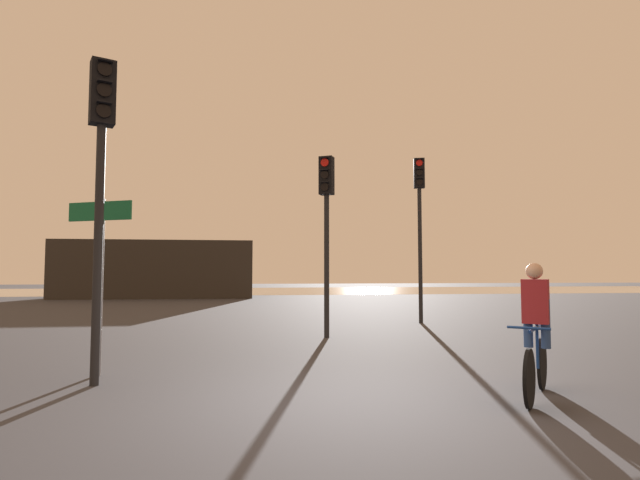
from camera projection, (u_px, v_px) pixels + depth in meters
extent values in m
plane|color=#333338|center=(336.00, 407.00, 5.59)|extent=(120.00, 120.00, 0.00)
cube|color=#9E937F|center=(263.00, 291.00, 40.52)|extent=(80.00, 16.00, 0.01)
cube|color=#2D2823|center=(158.00, 269.00, 29.86)|extent=(11.23, 4.00, 3.34)
cylinder|color=black|center=(98.00, 253.00, 6.75)|extent=(0.12, 0.12, 3.53)
cube|color=black|center=(103.00, 93.00, 6.89)|extent=(0.39, 0.35, 0.90)
cylinder|color=black|center=(105.00, 69.00, 6.80)|extent=(0.19, 0.11, 0.19)
cube|color=black|center=(105.00, 61.00, 6.79)|extent=(0.22, 0.19, 0.02)
cylinder|color=black|center=(104.00, 90.00, 6.78)|extent=(0.19, 0.11, 0.19)
cube|color=black|center=(105.00, 82.00, 6.77)|extent=(0.22, 0.19, 0.02)
cylinder|color=black|center=(104.00, 111.00, 6.76)|extent=(0.19, 0.11, 0.19)
cube|color=black|center=(104.00, 102.00, 6.75)|extent=(0.22, 0.19, 0.02)
cylinder|color=black|center=(420.00, 255.00, 14.93)|extent=(0.12, 0.12, 4.05)
cube|color=black|center=(419.00, 173.00, 15.09)|extent=(0.37, 0.31, 0.90)
cylinder|color=red|center=(419.00, 163.00, 14.98)|extent=(0.19, 0.08, 0.19)
cube|color=black|center=(419.00, 159.00, 14.96)|extent=(0.21, 0.16, 0.02)
cylinder|color=black|center=(419.00, 172.00, 14.96)|extent=(0.19, 0.08, 0.19)
cube|color=black|center=(419.00, 169.00, 14.95)|extent=(0.21, 0.16, 0.02)
cylinder|color=black|center=(420.00, 182.00, 14.94)|extent=(0.19, 0.08, 0.19)
cube|color=black|center=(420.00, 178.00, 14.93)|extent=(0.21, 0.16, 0.02)
cylinder|color=black|center=(327.00, 265.00, 11.60)|extent=(0.12, 0.12, 3.33)
cube|color=black|center=(327.00, 176.00, 11.74)|extent=(0.39, 0.36, 0.90)
cylinder|color=red|center=(325.00, 162.00, 11.63)|extent=(0.18, 0.11, 0.19)
cube|color=black|center=(324.00, 158.00, 11.62)|extent=(0.22, 0.19, 0.02)
cylinder|color=black|center=(325.00, 175.00, 11.61)|extent=(0.18, 0.11, 0.19)
cube|color=black|center=(324.00, 170.00, 11.60)|extent=(0.22, 0.19, 0.02)
cylinder|color=black|center=(325.00, 187.00, 11.59)|extent=(0.18, 0.11, 0.19)
cube|color=black|center=(324.00, 182.00, 11.58)|extent=(0.22, 0.19, 0.02)
cylinder|color=slate|center=(100.00, 286.00, 7.36)|extent=(0.08, 0.08, 2.60)
cube|color=#116038|center=(100.00, 211.00, 7.38)|extent=(1.01, 0.48, 0.28)
cylinder|color=black|center=(529.00, 378.00, 5.52)|extent=(0.45, 0.54, 0.66)
cylinder|color=black|center=(542.00, 364.00, 6.42)|extent=(0.45, 0.54, 0.66)
cylinder|color=navy|center=(535.00, 328.00, 6.00)|extent=(0.56, 0.68, 0.04)
cylinder|color=navy|center=(537.00, 346.00, 6.11)|extent=(0.04, 0.04, 0.55)
cylinder|color=navy|center=(529.00, 328.00, 5.60)|extent=(0.38, 0.31, 0.03)
cylinder|color=navy|center=(528.00, 323.00, 6.18)|extent=(0.11, 0.11, 0.60)
cylinder|color=navy|center=(545.00, 324.00, 6.08)|extent=(0.11, 0.11, 0.60)
cube|color=maroon|center=(535.00, 301.00, 6.11)|extent=(0.36, 0.34, 0.54)
sphere|color=tan|center=(534.00, 271.00, 6.11)|extent=(0.20, 0.20, 0.20)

